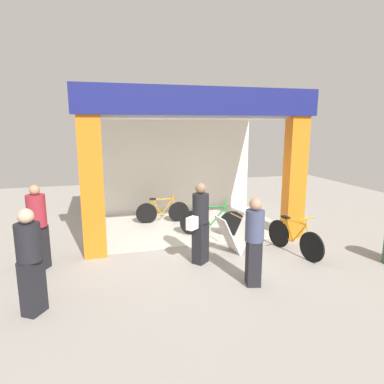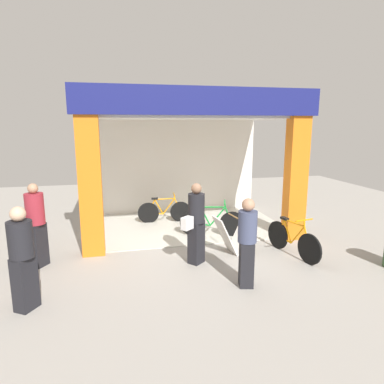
% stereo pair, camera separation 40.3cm
% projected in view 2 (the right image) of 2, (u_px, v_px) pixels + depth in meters
% --- Properties ---
extents(ground_plane, '(18.77, 18.77, 0.00)m').
position_uv_depth(ground_plane, '(200.00, 245.00, 8.12)').
color(ground_plane, '#9E9991').
rests_on(ground_plane, ground).
extents(shop_facade, '(5.59, 3.68, 3.68)m').
position_uv_depth(shop_facade, '(185.00, 157.00, 9.39)').
color(shop_facade, beige).
rests_on(shop_facade, ground).
extents(bicycle_inside_0, '(1.62, 0.63, 0.94)m').
position_uv_depth(bicycle_inside_0, '(212.00, 222.00, 8.73)').
color(bicycle_inside_0, black).
rests_on(bicycle_inside_0, ground).
extents(bicycle_inside_1, '(1.57, 0.43, 0.86)m').
position_uv_depth(bicycle_inside_1, '(164.00, 211.00, 9.95)').
color(bicycle_inside_1, black).
rests_on(bicycle_inside_1, ground).
extents(bicycle_parked_0, '(0.49, 1.63, 0.91)m').
position_uv_depth(bicycle_parked_0, '(293.00, 240.00, 7.43)').
color(bicycle_parked_0, black).
rests_on(bicycle_parked_0, ground).
extents(sandwich_board_sign, '(0.92, 0.61, 0.88)m').
position_uv_depth(sandwich_board_sign, '(233.00, 234.00, 7.59)').
color(sandwich_board_sign, silver).
rests_on(sandwich_board_sign, ground).
extents(pedestrian_0, '(0.51, 0.51, 1.67)m').
position_uv_depth(pedestrian_0, '(22.00, 257.00, 5.17)').
color(pedestrian_0, black).
rests_on(pedestrian_0, ground).
extents(pedestrian_1, '(0.62, 0.58, 1.70)m').
position_uv_depth(pedestrian_1, '(196.00, 223.00, 6.93)').
color(pedestrian_1, black).
rests_on(pedestrian_1, ground).
extents(pedestrian_2, '(0.40, 0.40, 1.62)m').
position_uv_depth(pedestrian_2, '(247.00, 242.00, 5.94)').
color(pedestrian_2, black).
rests_on(pedestrian_2, ground).
extents(pedestrian_3, '(0.55, 0.67, 1.73)m').
position_uv_depth(pedestrian_3, '(36.00, 224.00, 6.77)').
color(pedestrian_3, black).
rests_on(pedestrian_3, ground).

